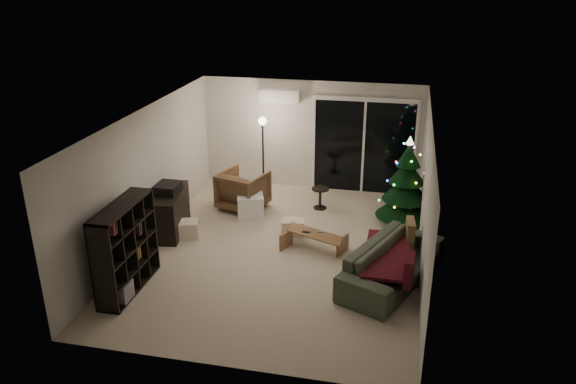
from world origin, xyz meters
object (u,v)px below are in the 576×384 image
armchair (243,190)px  sofa (393,263)px  bookshelf (115,247)px  media_cabinet (170,212)px  christmas_tree (407,182)px  coffee_table (314,242)px

armchair → sofa: size_ratio=0.40×
bookshelf → sofa: (4.30, 1.12, -0.40)m
media_cabinet → sofa: 4.41m
armchair → christmas_tree: (3.36, -0.12, 0.51)m
coffee_table → christmas_tree: size_ratio=0.60×
armchair → sofa: 3.99m
bookshelf → christmas_tree: christmas_tree is taller
armchair → coffee_table: size_ratio=0.83×
sofa → christmas_tree: (0.14, 2.23, 0.59)m
armchair → sofa: (3.23, -2.35, -0.08)m
media_cabinet → christmas_tree: (4.44, 1.25, 0.51)m
coffee_table → christmas_tree: (1.57, 1.45, 0.75)m
bookshelf → media_cabinet: size_ratio=1.11×
armchair → coffee_table: (1.80, -1.57, -0.24)m
bookshelf → christmas_tree: bearing=47.1°
media_cabinet → christmas_tree: christmas_tree is taller
bookshelf → coffee_table: bearing=43.7°
christmas_tree → sofa: bearing=-93.5°
sofa → armchair: bearing=77.4°
armchair → coffee_table: bearing=155.9°
bookshelf → media_cabinet: bearing=100.1°
sofa → coffee_table: (-1.43, 0.78, -0.16)m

